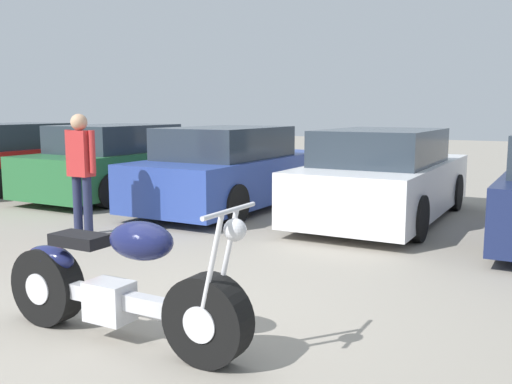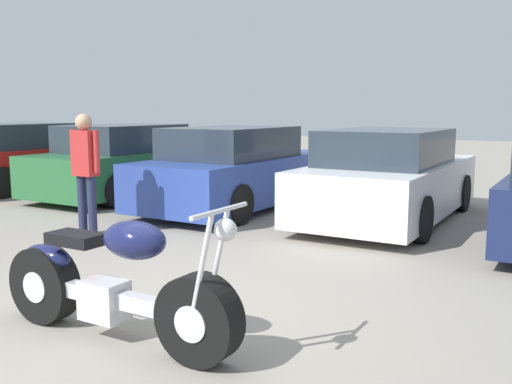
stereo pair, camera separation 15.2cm
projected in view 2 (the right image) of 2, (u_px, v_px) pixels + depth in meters
name	position (u px, v px, depth m)	size (l,w,h in m)	color
ground_plane	(144.00, 321.00, 4.66)	(60.00, 60.00, 0.00)	gray
motorcycle	(112.00, 286.00, 4.23)	(2.17, 0.62, 1.09)	black
parked_car_red	(28.00, 158.00, 12.48)	(1.84, 4.35, 1.42)	red
parked_car_green	(130.00, 163.00, 11.45)	(1.84, 4.35, 1.42)	#286B38
parked_car_blue	(238.00, 170.00, 9.98)	(1.84, 4.35, 1.42)	#2D479E
parked_car_white	(390.00, 178.00, 8.83)	(1.84, 4.35, 1.42)	white
person_standing	(85.00, 164.00, 7.74)	(0.52, 0.22, 1.66)	#232847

